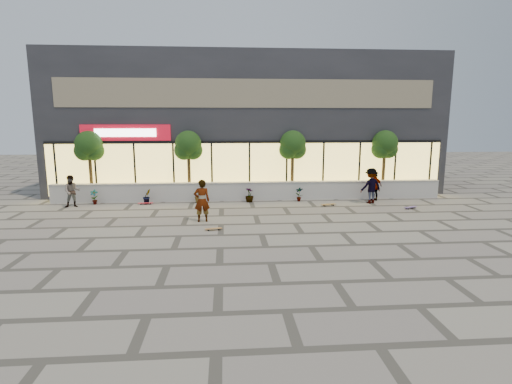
{
  "coord_description": "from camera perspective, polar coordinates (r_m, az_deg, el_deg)",
  "views": [
    {
      "loc": [
        -1.4,
        -15.29,
        4.47
      ],
      "look_at": [
        -0.05,
        2.34,
        1.3
      ],
      "focal_mm": 28.0,
      "sensor_mm": 36.0,
      "label": 1
    }
  ],
  "objects": [
    {
      "name": "tree_west",
      "position": [
        24.26,
        -22.76,
        5.87
      ],
      "size": [
        1.6,
        1.5,
        3.92
      ],
      "color": "#49371A",
      "rests_on": "ground"
    },
    {
      "name": "skater_center",
      "position": [
        17.93,
        -7.73,
        -1.24
      ],
      "size": [
        0.75,
        0.55,
        1.91
      ],
      "primitive_type": "imported",
      "rotation": [
        0.0,
        0.0,
        3.27
      ],
      "color": "white",
      "rests_on": "ground"
    },
    {
      "name": "tree_mideast",
      "position": [
        23.37,
        5.26,
        6.48
      ],
      "size": [
        1.6,
        1.5,
        3.92
      ],
      "color": "#49371A",
      "rests_on": "ground"
    },
    {
      "name": "tree_midwest",
      "position": [
        23.14,
        -9.65,
        6.34
      ],
      "size": [
        1.6,
        1.5,
        3.92
      ],
      "color": "#49371A",
      "rests_on": "ground"
    },
    {
      "name": "skateboard_left",
      "position": [
        22.36,
        -15.5,
        -1.53
      ],
      "size": [
        0.8,
        0.27,
        0.09
      ],
      "rotation": [
        0.0,
        0.0,
        0.09
      ],
      "color": "red",
      "rests_on": "ground"
    },
    {
      "name": "tree_east",
      "position": [
        24.88,
        17.93,
        6.26
      ],
      "size": [
        1.6,
        1.5,
        3.92
      ],
      "color": "#49371A",
      "rests_on": "ground"
    },
    {
      "name": "skateboard_center",
      "position": [
        16.64,
        -6.1,
        -5.22
      ],
      "size": [
        0.73,
        0.32,
        0.09
      ],
      "rotation": [
        0.0,
        0.0,
        0.21
      ],
      "color": "olive",
      "rests_on": "ground"
    },
    {
      "name": "skater_right_far",
      "position": [
        22.63,
        16.1,
        0.86
      ],
      "size": [
        1.4,
        1.04,
        1.93
      ],
      "primitive_type": "imported",
      "rotation": [
        0.0,
        0.0,
        3.42
      ],
      "color": "maroon",
      "rests_on": "ground"
    },
    {
      "name": "shrub_b",
      "position": [
        22.53,
        -15.31,
        -0.59
      ],
      "size": [
        0.57,
        0.57,
        0.81
      ],
      "primitive_type": "imported",
      "rotation": [
        0.0,
        0.0,
        0.82
      ],
      "color": "#173A12",
      "rests_on": "ground"
    },
    {
      "name": "skateboard_right_near",
      "position": [
        21.57,
        10.32,
        -1.74
      ],
      "size": [
        0.85,
        0.41,
        0.1
      ],
      "rotation": [
        0.0,
        0.0,
        0.25
      ],
      "color": "olive",
      "rests_on": "ground"
    },
    {
      "name": "shrub_d",
      "position": [
        22.16,
        -0.95,
        -0.41
      ],
      "size": [
        0.64,
        0.64,
        0.81
      ],
      "primitive_type": "imported",
      "rotation": [
        0.0,
        0.0,
        2.46
      ],
      "color": "#173A12",
      "rests_on": "ground"
    },
    {
      "name": "planter_wall",
      "position": [
        22.68,
        -0.78,
        0.15
      ],
      "size": [
        22.0,
        0.42,
        1.04
      ],
      "color": "#B9B5B0",
      "rests_on": "ground"
    },
    {
      "name": "shrub_c",
      "position": [
        22.17,
        -8.19,
        -0.5
      ],
      "size": [
        0.68,
        0.77,
        0.81
      ],
      "primitive_type": "imported",
      "rotation": [
        0.0,
        0.0,
        1.64
      ],
      "color": "#173A12",
      "rests_on": "ground"
    },
    {
      "name": "skater_right_near",
      "position": [
        23.46,
        16.66,
        0.74
      ],
      "size": [
        1.02,
        0.75,
        1.61
      ],
      "primitive_type": "imported",
      "rotation": [
        0.0,
        0.0,
        3.58
      ],
      "color": "white",
      "rests_on": "ground"
    },
    {
      "name": "shrub_e",
      "position": [
        22.5,
        6.19,
        -0.3
      ],
      "size": [
        0.46,
        0.35,
        0.81
      ],
      "primitive_type": "imported",
      "rotation": [
        0.0,
        0.0,
        3.28
      ],
      "color": "#173A12",
      "rests_on": "ground"
    },
    {
      "name": "shrub_a",
      "position": [
        23.23,
        -22.11,
        -0.67
      ],
      "size": [
        0.43,
        0.29,
        0.81
      ],
      "primitive_type": "imported",
      "color": "#173A12",
      "rests_on": "ground"
    },
    {
      "name": "retail_building",
      "position": [
        27.81,
        -1.53,
        9.7
      ],
      "size": [
        24.0,
        9.17,
        8.5
      ],
      "color": "#25262B",
      "rests_on": "ground"
    },
    {
      "name": "skater_left",
      "position": [
        22.85,
        -24.8,
        0.09
      ],
      "size": [
        0.95,
        0.81,
        1.69
      ],
      "primitive_type": "imported",
      "rotation": [
        0.0,
        0.0,
        0.24
      ],
      "color": "#8D815B",
      "rests_on": "ground"
    },
    {
      "name": "skateboard_right_far",
      "position": [
        22.03,
        21.22,
        -2.03
      ],
      "size": [
        0.81,
        0.52,
        0.1
      ],
      "rotation": [
        0.0,
        0.0,
        0.43
      ],
      "color": "#614986",
      "rests_on": "ground"
    },
    {
      "name": "ground",
      "position": [
        15.99,
        0.81,
        -6.07
      ],
      "size": [
        80.0,
        80.0,
        0.0
      ],
      "primitive_type": "plane",
      "color": "gray",
      "rests_on": "ground"
    }
  ]
}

